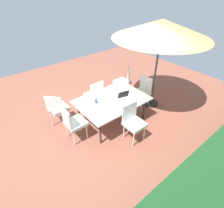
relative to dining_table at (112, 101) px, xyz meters
name	(u,v)px	position (x,y,z in m)	size (l,w,h in m)	color
ground_plane	(112,121)	(0.00, 0.00, -0.69)	(10.00, 10.00, 0.02)	#935442
hedge_row	(222,180)	(0.00, 2.93, -0.09)	(6.30, 0.91, 1.18)	#1E4C23
dining_table	(112,101)	(0.00, 0.00, 0.00)	(1.83, 1.29, 0.73)	silver
patio_umbrella	(162,29)	(-1.52, 0.15, 1.64)	(2.59, 2.59, 2.57)	#4C4C4C
chair_west	(142,91)	(-1.19, 0.01, -0.13)	(0.48, 0.46, 0.98)	silver
chair_south	(95,94)	(0.05, -0.76, -0.13)	(0.46, 0.46, 0.98)	silver
chair_southwest	(124,80)	(-1.22, -0.86, -0.13)	(0.58, 0.58, 0.98)	silver
chair_southeast	(58,108)	(1.21, -0.82, -0.13)	(0.59, 0.59, 0.98)	silver
chair_east	(73,122)	(1.18, -0.03, -0.13)	(0.47, 0.46, 0.98)	silver
chair_north	(133,121)	(0.03, 0.85, -0.13)	(0.46, 0.47, 0.98)	silver
laptop	(122,95)	(-0.31, 0.06, 0.09)	(0.37, 0.31, 0.21)	#B7B7BC
cup	(96,101)	(0.42, -0.13, 0.10)	(0.07, 0.07, 0.11)	#334C99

